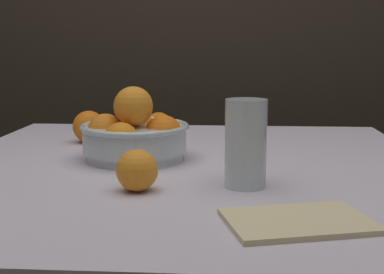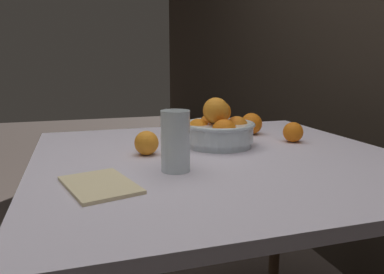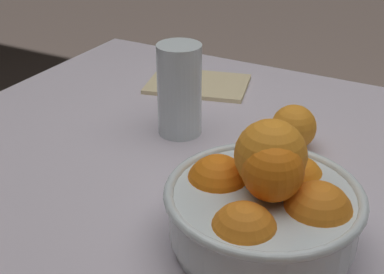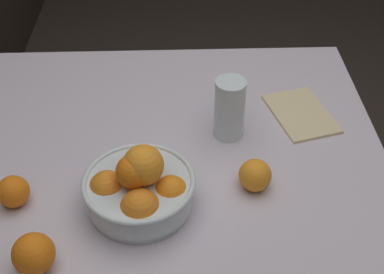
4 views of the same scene
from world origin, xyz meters
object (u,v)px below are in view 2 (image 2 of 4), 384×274
fruit_bowl (218,129)px  orange_loose_front (293,132)px  juice_glass (176,144)px  orange_loose_aside (251,124)px  orange_loose_near_bowl (147,143)px

fruit_bowl → orange_loose_front: (0.02, 0.27, -0.02)m
fruit_bowl → juice_glass: (0.23, -0.21, 0.01)m
fruit_bowl → orange_loose_aside: (-0.15, 0.19, -0.02)m
juice_glass → orange_loose_aside: (-0.38, 0.40, -0.03)m
orange_loose_front → orange_loose_aside: (-0.17, -0.08, 0.01)m
juice_glass → orange_loose_front: (-0.21, 0.47, -0.03)m
orange_loose_near_bowl → orange_loose_front: orange_loose_near_bowl is taller
orange_loose_near_bowl → orange_loose_front: size_ratio=1.05×
juice_glass → orange_loose_front: juice_glass is taller
juice_glass → orange_loose_aside: size_ratio=1.91×
orange_loose_aside → orange_loose_front: bearing=24.1°
orange_loose_near_bowl → orange_loose_aside: orange_loose_aside is taller
fruit_bowl → orange_loose_front: bearing=85.9°
fruit_bowl → orange_loose_near_bowl: fruit_bowl is taller
orange_loose_front → orange_loose_aside: bearing=-155.9°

